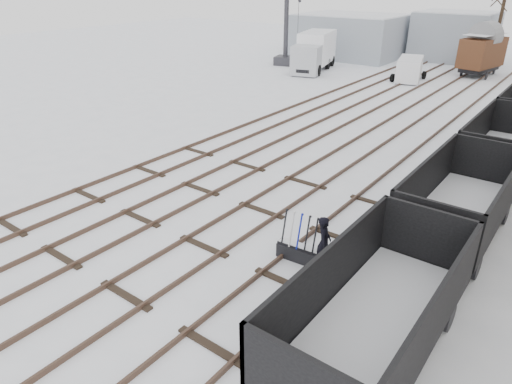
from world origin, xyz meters
TOP-DOWN VIEW (x-y plane):
  - ground at (0.00, 0.00)m, footprint 120.00×120.00m
  - tracks at (-0.00, 13.67)m, footprint 13.90×52.00m
  - shed_left at (-13.00, 36.00)m, footprint 10.00×8.00m
  - shed_right at (-4.00, 40.00)m, footprint 7.00×6.00m
  - ground_frame at (2.70, 1.19)m, footprint 1.33×0.51m
  - worker at (3.45, 1.29)m, footprint 0.60×0.70m
  - freight_wagon_a at (6.00, -1.12)m, footprint 2.42×6.04m
  - freight_wagon_b at (6.00, 5.28)m, footprint 2.42×6.04m
  - freight_wagon_c at (6.00, 11.68)m, footprint 2.42×6.04m
  - box_van_wagon at (0.10, 33.37)m, footprint 3.15×4.74m
  - lorry at (-12.05, 27.08)m, footprint 3.50×7.32m
  - panel_van at (-3.83, 27.93)m, footprint 2.72×4.31m
  - crane at (-15.57, 28.10)m, footprint 2.15×5.24m
  - tree_far_left at (0.15, 37.70)m, footprint 0.30×0.30m

SIDE VIEW (x-z plane):
  - ground at x=0.00m, z-range 0.00..0.00m
  - tracks at x=0.00m, z-range -0.01..0.16m
  - ground_frame at x=2.70m, z-range -0.46..1.03m
  - worker at x=3.45m, z-range 0.00..1.62m
  - panel_van at x=-3.83m, z-range 0.04..1.80m
  - freight_wagon_a at x=6.00m, z-range -0.29..2.18m
  - freight_wagon_b at x=6.00m, z-range -0.29..2.18m
  - freight_wagon_c at x=6.00m, z-range -0.29..2.18m
  - lorry at x=-12.05m, z-range 0.05..3.23m
  - box_van_wagon at x=0.10m, z-range 0.28..3.60m
  - shed_left at x=-13.00m, z-range 0.00..4.10m
  - shed_right at x=-4.00m, z-range 0.00..4.50m
  - crane at x=-15.57m, z-range -2.08..6.70m
  - tree_far_left at x=0.15m, z-range 0.00..6.21m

